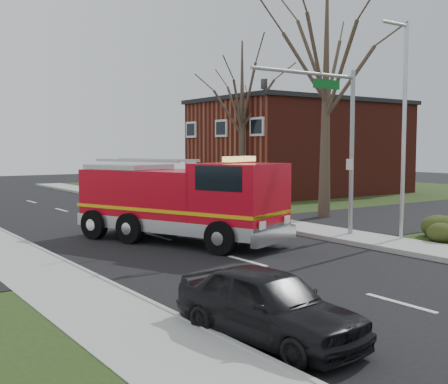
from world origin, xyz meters
TOP-DOWN VIEW (x-y plane):
  - ground at (0.00, 0.00)m, footprint 120.00×120.00m
  - sidewalk_right at (6.20, 0.00)m, footprint 2.40×80.00m
  - sidewalk_left at (-6.20, 0.00)m, footprint 2.40×80.00m
  - brick_building at (19.00, 18.00)m, footprint 15.40×10.40m
  - health_center_sign at (10.50, 12.50)m, footprint 0.12×2.00m
  - hedge_corner at (9.00, -1.00)m, footprint 2.80×2.00m
  - bare_tree_near at (9.50, 6.00)m, footprint 6.00×6.00m
  - bare_tree_far at (11.00, 15.00)m, footprint 5.25×5.25m
  - traffic_signal_mast at (5.21, 1.50)m, footprint 5.29×0.18m
  - streetlight_pole at (7.14, -0.50)m, footprint 1.48×0.16m
  - fire_engine at (0.20, 4.46)m, footprint 5.76×8.83m
  - parked_car_maroon at (-4.20, -6.16)m, footprint 2.11×4.32m

SIDE VIEW (x-z plane):
  - ground at x=0.00m, z-range 0.00..0.00m
  - sidewalk_right at x=6.20m, z-range 0.00..0.15m
  - sidewalk_left at x=-6.20m, z-range 0.00..0.15m
  - hedge_corner at x=9.00m, z-range 0.13..1.03m
  - parked_car_maroon at x=-4.20m, z-range 0.00..1.42m
  - health_center_sign at x=10.50m, z-range 0.18..1.58m
  - fire_engine at x=0.20m, z-range -0.16..3.22m
  - brick_building at x=19.00m, z-range 0.03..7.28m
  - streetlight_pole at x=7.14m, z-range 0.35..8.75m
  - traffic_signal_mast at x=5.21m, z-range 1.31..8.11m
  - bare_tree_far at x=11.00m, z-range 1.24..11.74m
  - bare_tree_near at x=9.50m, z-range 1.41..13.41m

